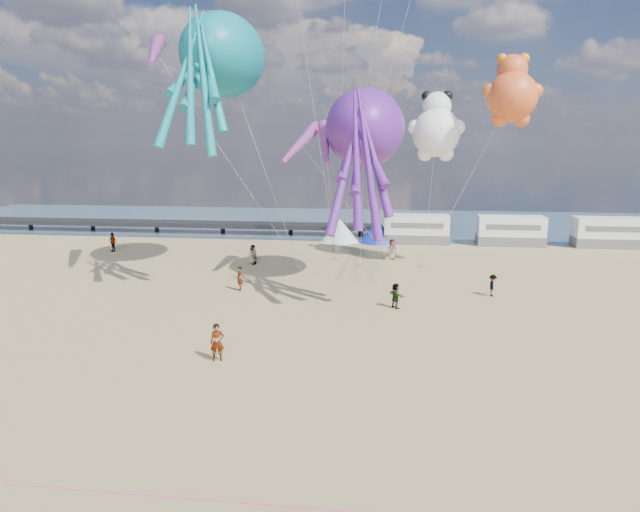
% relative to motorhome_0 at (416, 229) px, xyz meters
% --- Properties ---
extents(ground, '(120.00, 120.00, 0.00)m').
position_rel_motorhome_0_xyz_m(ground, '(-6.00, -40.00, -1.50)').
color(ground, tan).
rests_on(ground, ground).
extents(water, '(120.00, 120.00, 0.00)m').
position_rel_motorhome_0_xyz_m(water, '(-6.00, 15.00, -1.48)').
color(water, '#355065').
rests_on(water, ground).
extents(pier, '(60.00, 3.00, 0.50)m').
position_rel_motorhome_0_xyz_m(pier, '(-34.00, 4.00, -0.50)').
color(pier, black).
rests_on(pier, ground).
extents(motorhome_0, '(6.60, 2.50, 3.00)m').
position_rel_motorhome_0_xyz_m(motorhome_0, '(0.00, 0.00, 0.00)').
color(motorhome_0, silver).
rests_on(motorhome_0, ground).
extents(motorhome_1, '(6.60, 2.50, 3.00)m').
position_rel_motorhome_0_xyz_m(motorhome_1, '(9.50, 0.00, 0.00)').
color(motorhome_1, silver).
rests_on(motorhome_1, ground).
extents(motorhome_2, '(6.60, 2.50, 3.00)m').
position_rel_motorhome_0_xyz_m(motorhome_2, '(19.00, 0.00, 0.00)').
color(motorhome_2, silver).
rests_on(motorhome_2, ground).
extents(tent_white, '(4.00, 4.00, 2.40)m').
position_rel_motorhome_0_xyz_m(tent_white, '(-8.00, 0.00, -0.30)').
color(tent_white, white).
rests_on(tent_white, ground).
extents(tent_blue, '(4.00, 4.00, 2.40)m').
position_rel_motorhome_0_xyz_m(tent_blue, '(-4.00, 0.00, -0.30)').
color(tent_blue, '#1933CC').
rests_on(tent_blue, ground).
extents(rope_line, '(34.00, 0.03, 0.03)m').
position_rel_motorhome_0_xyz_m(rope_line, '(-6.00, -45.00, -1.48)').
color(rope_line, '#F2338C').
rests_on(rope_line, ground).
extents(standing_person, '(0.77, 0.62, 1.84)m').
position_rel_motorhome_0_xyz_m(standing_person, '(-10.74, -34.30, -0.58)').
color(standing_person, tan).
rests_on(standing_person, ground).
extents(beachgoer_0, '(0.67, 0.60, 1.53)m').
position_rel_motorhome_0_xyz_m(beachgoer_0, '(-14.51, -12.04, -0.73)').
color(beachgoer_0, '#7F6659').
rests_on(beachgoer_0, ground).
extents(beachgoer_1, '(0.63, 0.91, 1.76)m').
position_rel_motorhome_0_xyz_m(beachgoer_1, '(-14.33, -12.62, -0.62)').
color(beachgoer_1, '#7F6659').
rests_on(beachgoer_1, ground).
extents(beachgoer_2, '(0.68, 0.81, 1.51)m').
position_rel_motorhome_0_xyz_m(beachgoer_2, '(4.39, -20.55, -0.75)').
color(beachgoer_2, '#7F6659').
rests_on(beachgoer_2, ground).
extents(beachgoer_3, '(1.36, 1.15, 1.83)m').
position_rel_motorhome_0_xyz_m(beachgoer_3, '(-29.21, -8.35, -0.58)').
color(beachgoer_3, '#7F6659').
rests_on(beachgoer_3, ground).
extents(beachgoer_4, '(0.90, 0.98, 1.62)m').
position_rel_motorhome_0_xyz_m(beachgoer_4, '(-2.21, -24.27, -0.69)').
color(beachgoer_4, '#7F6659').
rests_on(beachgoer_4, ground).
extents(beachgoer_5, '(1.09, 1.69, 1.74)m').
position_rel_motorhome_0_xyz_m(beachgoer_5, '(-13.18, -21.22, -0.63)').
color(beachgoer_5, '#7F6659').
rests_on(beachgoer_5, ground).
extents(beachgoer_6, '(0.80, 0.69, 1.85)m').
position_rel_motorhome_0_xyz_m(beachgoer_6, '(-2.48, -8.92, -0.57)').
color(beachgoer_6, '#7F6659').
rests_on(beachgoer_6, ground).
extents(sandbag_a, '(0.50, 0.35, 0.22)m').
position_rel_motorhome_0_xyz_m(sandbag_a, '(-10.25, -13.03, -1.39)').
color(sandbag_a, gray).
rests_on(sandbag_a, ground).
extents(sandbag_b, '(0.50, 0.35, 0.22)m').
position_rel_motorhome_0_xyz_m(sandbag_b, '(-5.14, -12.03, -1.39)').
color(sandbag_b, gray).
rests_on(sandbag_b, ground).
extents(sandbag_c, '(0.50, 0.35, 0.22)m').
position_rel_motorhome_0_xyz_m(sandbag_c, '(0.20, -11.71, -1.39)').
color(sandbag_c, gray).
rests_on(sandbag_c, ground).
extents(sandbag_d, '(0.50, 0.35, 0.22)m').
position_rel_motorhome_0_xyz_m(sandbag_d, '(-2.78, -8.99, -1.39)').
color(sandbag_d, gray).
rests_on(sandbag_d, ground).
extents(sandbag_e, '(0.50, 0.35, 0.22)m').
position_rel_motorhome_0_xyz_m(sandbag_e, '(-7.39, -9.54, -1.39)').
color(sandbag_e, gray).
rests_on(sandbag_e, ground).
extents(kite_octopus_teal, '(6.45, 11.70, 12.67)m').
position_rel_motorhome_0_xyz_m(kite_octopus_teal, '(-15.24, -16.52, 15.16)').
color(kite_octopus_teal, '#0D8088').
extents(kite_octopus_purple, '(7.14, 11.43, 12.13)m').
position_rel_motorhome_0_xyz_m(kite_octopus_purple, '(-4.57, -18.38, 9.83)').
color(kite_octopus_purple, '#5C1F8E').
extents(kite_panda, '(6.21, 6.05, 6.80)m').
position_rel_motorhome_0_xyz_m(kite_panda, '(0.91, -10.42, 9.63)').
color(kite_panda, white).
extents(kite_teddy_orange, '(5.93, 5.80, 6.43)m').
position_rel_motorhome_0_xyz_m(kite_teddy_orange, '(6.16, -13.81, 12.18)').
color(kite_teddy_orange, '#ED5B26').
extents(windsock_left, '(3.19, 7.03, 7.03)m').
position_rel_motorhome_0_xyz_m(windsock_left, '(-18.97, -20.17, 14.97)').
color(windsock_left, red).
extents(windsock_mid, '(2.77, 5.95, 5.93)m').
position_rel_motorhome_0_xyz_m(windsock_mid, '(-9.38, -17.39, 8.73)').
color(windsock_mid, red).
extents(windsock_right, '(1.82, 5.73, 5.65)m').
position_rel_motorhome_0_xyz_m(windsock_right, '(-7.43, -18.27, 8.78)').
color(windsock_right, red).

